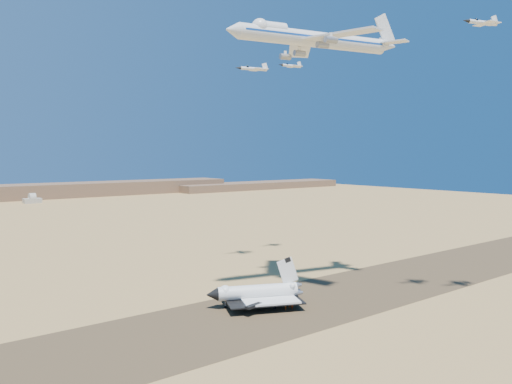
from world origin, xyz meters
TOP-DOWN VIEW (x-y plane):
  - ground at (0.00, 0.00)m, footprint 1200.00×1200.00m
  - runway at (0.00, 0.00)m, footprint 600.00×50.00m
  - ridgeline at (65.32, 527.31)m, footprint 960.00×90.00m
  - shuttle at (4.42, 8.03)m, footprint 36.41×30.89m
  - carrier_747 at (27.06, 4.67)m, footprint 74.48×56.21m
  - crew_a at (9.77, -2.11)m, footprint 0.48×0.71m
  - crew_b at (12.11, -1.37)m, footprint 0.93×0.96m
  - crew_c at (12.03, -3.04)m, footprint 1.22×0.92m
  - chase_jet_a at (61.82, -43.55)m, footprint 14.56×8.52m
  - chase_jet_c at (41.18, 58.14)m, footprint 16.37×9.52m
  - chase_jet_d at (69.64, 62.86)m, footprint 14.06×7.82m

SIDE VIEW (x-z plane):
  - ground at x=0.00m, z-range 0.00..0.00m
  - runway at x=0.00m, z-range 0.00..0.06m
  - crew_b at x=12.11m, z-range 0.06..1.81m
  - crew_c at x=12.03m, z-range 0.06..1.92m
  - crew_a at x=9.77m, z-range 0.06..1.95m
  - shuttle at x=4.42m, z-range -4.10..13.63m
  - ridgeline at x=65.32m, z-range -1.37..16.63m
  - chase_jet_c at x=41.18m, z-range 94.52..98.68m
  - carrier_747 at x=27.06m, z-range 89.80..108.32m
  - chase_jet_a at x=61.82m, z-range 98.83..102.54m
  - chase_jet_d at x=69.64m, z-range 99.98..103.50m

